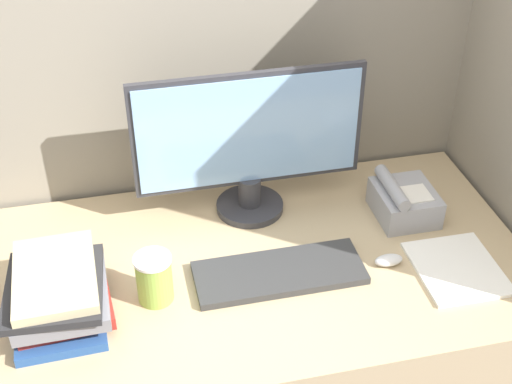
# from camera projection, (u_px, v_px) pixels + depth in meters

# --- Properties ---
(cubicle_panel_rear) EXTENTS (1.85, 0.04, 1.76)m
(cubicle_panel_rear) POSITION_uv_depth(u_px,v_px,m) (218.00, 142.00, 2.12)
(cubicle_panel_rear) COLOR gray
(cubicle_panel_rear) RESTS_ON ground_plane
(desk) EXTENTS (1.45, 0.78, 0.77)m
(desk) POSITION_uv_depth(u_px,v_px,m) (250.00, 364.00, 2.07)
(desk) COLOR tan
(desk) RESTS_ON ground_plane
(monitor) EXTENTS (0.63, 0.19, 0.43)m
(monitor) POSITION_uv_depth(u_px,v_px,m) (249.00, 144.00, 1.91)
(monitor) COLOR #333338
(monitor) RESTS_ON desk
(keyboard) EXTENTS (0.43, 0.16, 0.02)m
(keyboard) POSITION_uv_depth(u_px,v_px,m) (279.00, 273.00, 1.80)
(keyboard) COLOR #333333
(keyboard) RESTS_ON desk
(mouse) EXTENTS (0.07, 0.04, 0.03)m
(mouse) POSITION_uv_depth(u_px,v_px,m) (389.00, 260.00, 1.83)
(mouse) COLOR silver
(mouse) RESTS_ON desk
(coffee_cup) EXTENTS (0.09, 0.09, 0.13)m
(coffee_cup) POSITION_uv_depth(u_px,v_px,m) (154.00, 278.00, 1.70)
(coffee_cup) COLOR #8CB247
(coffee_cup) RESTS_ON desk
(book_stack) EXTENTS (0.24, 0.29, 0.14)m
(book_stack) POSITION_uv_depth(u_px,v_px,m) (59.00, 295.00, 1.65)
(book_stack) COLOR #264C8C
(book_stack) RESTS_ON desk
(desk_telephone) EXTENTS (0.16, 0.18, 0.12)m
(desk_telephone) POSITION_uv_depth(u_px,v_px,m) (404.00, 201.00, 1.99)
(desk_telephone) COLOR #99999E
(desk_telephone) RESTS_ON desk
(paper_pile) EXTENTS (0.21, 0.25, 0.01)m
(paper_pile) POSITION_uv_depth(u_px,v_px,m) (457.00, 268.00, 1.82)
(paper_pile) COLOR white
(paper_pile) RESTS_ON desk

